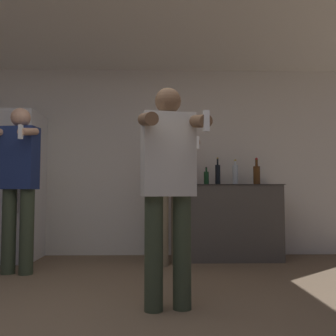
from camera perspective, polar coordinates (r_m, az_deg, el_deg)
The scene contains 11 objects.
wall_back at distance 5.19m, azimuth -6.43°, elevation 1.03°, with size 7.00×0.06×2.55m.
ceiling_slab at distance 4.09m, azimuth -8.22°, elevation 21.32°, with size 7.00×3.41×0.05m.
refrigerator at distance 5.14m, azimuth -22.85°, elevation -2.52°, with size 0.70×0.71×1.86m.
counter at distance 4.91m, azimuth 9.19°, elevation -8.04°, with size 1.28×0.65×0.95m.
bottle_amber_bourbon at distance 4.97m, azimuth 13.36°, elevation -0.95°, with size 0.09×0.09×0.35m.
bottle_dark_rum at distance 4.90m, azimuth 10.22°, elevation -0.92°, with size 0.07×0.07×0.33m.
bottle_brown_liquor at distance 4.84m, azimuth 5.86°, elevation -1.48°, with size 0.06×0.06×0.23m.
bottle_tall_gin at distance 4.86m, azimuth 7.58°, elevation -0.93°, with size 0.07×0.07×0.35m.
person_woman_foreground at distance 2.74m, azimuth 0.06°, elevation -1.86°, with size 0.52×0.53×1.63m.
person_man_side at distance 4.24m, azimuth -21.78°, elevation -1.85°, with size 0.47×0.47×1.74m.
person_spectator_back at distance 4.40m, azimuth 0.35°, elevation -2.25°, with size 0.53×0.59×1.71m.
Camera 1 is at (0.45, -2.23, 0.85)m, focal length 40.00 mm.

